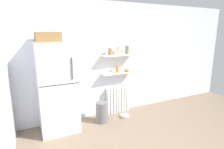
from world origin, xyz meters
TOP-DOWN VIEW (x-y plane):
  - ground_plane at (0.00, 0.50)m, footprint 7.04×7.04m
  - back_wall at (0.00, 2.05)m, footprint 7.04×0.10m
  - refrigerator at (-1.39, 1.69)m, footprint 0.71×0.66m
  - radiator at (0.06, 1.92)m, footprint 0.56×0.12m
  - wall_shelf_lower at (0.06, 1.89)m, footprint 0.80×0.22m
  - wall_shelf_upper at (0.06, 1.89)m, footprint 0.80×0.22m
  - storage_jar_0 at (-0.16, 1.89)m, footprint 0.09×0.09m
  - storage_jar_1 at (0.06, 1.89)m, footprint 0.11×0.11m
  - storage_jar_2 at (0.28, 1.89)m, footprint 0.09×0.09m
  - vase at (0.02, 1.89)m, footprint 0.08×0.08m
  - shelf_bowl at (0.28, 1.89)m, footprint 0.15×0.15m
  - trash_bin at (-0.49, 1.61)m, footprint 0.27×0.27m
  - pet_food_bowl at (0.08, 1.60)m, footprint 0.21×0.21m

SIDE VIEW (x-z plane):
  - ground_plane at x=0.00m, z-range 0.00..0.00m
  - pet_food_bowl at x=0.08m, z-range 0.00..0.05m
  - trash_bin at x=-0.49m, z-range 0.00..0.45m
  - radiator at x=0.06m, z-range 0.00..0.64m
  - refrigerator at x=-1.39m, z-range -0.05..1.89m
  - wall_shelf_lower at x=0.06m, z-range 0.99..1.01m
  - shelf_bowl at x=0.28m, z-range 1.01..1.08m
  - vase at x=0.02m, z-range 1.01..1.18m
  - back_wall at x=0.00m, z-range 0.00..2.60m
  - wall_shelf_upper at x=0.06m, z-range 1.40..1.43m
  - storage_jar_0 at x=-0.16m, z-range 1.43..1.59m
  - storage_jar_1 at x=0.06m, z-range 1.43..1.60m
  - storage_jar_2 at x=0.28m, z-range 1.43..1.63m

